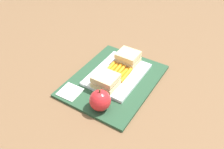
{
  "coord_description": "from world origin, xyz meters",
  "views": [
    {
      "loc": [
        0.56,
        0.34,
        0.58
      ],
      "look_at": [
        0.01,
        0.0,
        0.04
      ],
      "focal_mm": 38.62,
      "sensor_mm": 36.0,
      "label": 1
    }
  ],
  "objects_px": {
    "apple": "(100,100)",
    "paper_napkin": "(70,92)",
    "sandwich_half_left": "(128,58)",
    "sandwich_half_right": "(106,81)",
    "food_tray": "(117,74)",
    "carrot_sticks_bundle": "(118,72)"
  },
  "relations": [
    {
      "from": "apple",
      "to": "paper_napkin",
      "type": "bearing_deg",
      "value": -92.17
    },
    {
      "from": "paper_napkin",
      "to": "apple",
      "type": "bearing_deg",
      "value": 87.83
    },
    {
      "from": "sandwich_half_left",
      "to": "apple",
      "type": "height_order",
      "value": "apple"
    },
    {
      "from": "apple",
      "to": "paper_napkin",
      "type": "xyz_separation_m",
      "value": [
        -0.0,
        -0.13,
        -0.03
      ]
    },
    {
      "from": "sandwich_half_left",
      "to": "paper_napkin",
      "type": "distance_m",
      "value": 0.26
    },
    {
      "from": "apple",
      "to": "paper_napkin",
      "type": "distance_m",
      "value": 0.13
    },
    {
      "from": "sandwich_half_left",
      "to": "sandwich_half_right",
      "type": "xyz_separation_m",
      "value": [
        0.16,
        0.0,
        0.0
      ]
    },
    {
      "from": "food_tray",
      "to": "apple",
      "type": "height_order",
      "value": "apple"
    },
    {
      "from": "carrot_sticks_bundle",
      "to": "paper_napkin",
      "type": "xyz_separation_m",
      "value": [
        0.16,
        -0.09,
        -0.02
      ]
    },
    {
      "from": "apple",
      "to": "food_tray",
      "type": "bearing_deg",
      "value": -167.7
    },
    {
      "from": "carrot_sticks_bundle",
      "to": "paper_napkin",
      "type": "relative_size",
      "value": 1.23
    },
    {
      "from": "apple",
      "to": "sandwich_half_left",
      "type": "bearing_deg",
      "value": -171.58
    },
    {
      "from": "sandwich_half_right",
      "to": "apple",
      "type": "bearing_deg",
      "value": 22.48
    },
    {
      "from": "sandwich_half_left",
      "to": "sandwich_half_right",
      "type": "bearing_deg",
      "value": 0.0
    },
    {
      "from": "sandwich_half_left",
      "to": "carrot_sticks_bundle",
      "type": "height_order",
      "value": "sandwich_half_left"
    },
    {
      "from": "sandwich_half_right",
      "to": "sandwich_half_left",
      "type": "bearing_deg",
      "value": 180.0
    },
    {
      "from": "sandwich_half_left",
      "to": "sandwich_half_right",
      "type": "distance_m",
      "value": 0.16
    },
    {
      "from": "apple",
      "to": "sandwich_half_right",
      "type": "bearing_deg",
      "value": -157.52
    },
    {
      "from": "sandwich_half_right",
      "to": "paper_napkin",
      "type": "relative_size",
      "value": 1.14
    },
    {
      "from": "food_tray",
      "to": "carrot_sticks_bundle",
      "type": "height_order",
      "value": "carrot_sticks_bundle"
    },
    {
      "from": "food_tray",
      "to": "apple",
      "type": "relative_size",
      "value": 2.89
    },
    {
      "from": "sandwich_half_right",
      "to": "carrot_sticks_bundle",
      "type": "relative_size",
      "value": 0.93
    }
  ]
}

